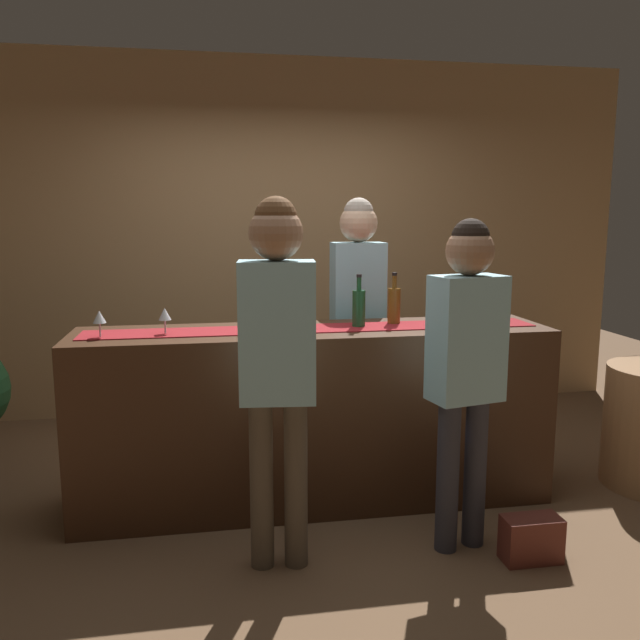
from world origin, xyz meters
TOP-DOWN VIEW (x-y plane):
  - ground_plane at (0.00, 0.00)m, footprint 10.00×10.00m
  - back_wall at (0.00, 1.90)m, footprint 6.00×0.12m
  - bar_counter at (0.00, 0.00)m, footprint 2.67×0.60m
  - counter_runner_cloth at (0.00, 0.00)m, footprint 2.53×0.28m
  - wine_bottle_amber at (0.48, 0.08)m, footprint 0.07×0.07m
  - wine_bottle_green at (0.26, 0.02)m, footprint 0.07×0.07m
  - wine_glass_near_customer at (-1.14, -0.07)m, footprint 0.07×0.07m
  - wine_glass_mid_counter at (-0.81, -0.03)m, footprint 0.07×0.07m
  - bartender at (0.38, 0.58)m, footprint 0.34×0.25m
  - customer_sipping at (0.63, -0.66)m, footprint 0.37×0.27m
  - customer_browsing at (-0.28, -0.68)m, footprint 0.36×0.24m
  - handbag at (0.91, -0.85)m, footprint 0.28×0.14m

SIDE VIEW (x-z plane):
  - ground_plane at x=0.00m, z-range 0.00..0.00m
  - handbag at x=0.91m, z-range 0.00..0.22m
  - bar_counter at x=0.00m, z-range 0.00..1.01m
  - customer_sipping at x=0.63m, z-range 0.18..1.82m
  - counter_runner_cloth at x=0.00m, z-range 1.01..1.02m
  - customer_browsing at x=-0.28m, z-range 0.21..1.94m
  - bartender at x=0.38m, z-range 0.22..1.97m
  - wine_glass_near_customer at x=-1.14m, z-range 1.05..1.19m
  - wine_glass_mid_counter at x=-0.81m, z-range 1.05..1.19m
  - wine_bottle_amber at x=0.48m, z-range 0.98..1.28m
  - wine_bottle_green at x=0.26m, z-range 0.98..1.28m
  - back_wall at x=0.00m, z-range 0.00..2.90m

